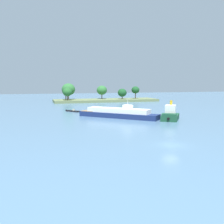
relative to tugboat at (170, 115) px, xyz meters
name	(u,v)px	position (x,y,z in m)	size (l,w,h in m)	color
ground_plane	(171,145)	(-14.07, -25.50, -1.36)	(400.00, 400.00, 0.00)	slate
treeline_island	(99,96)	(-2.70, 70.91, 1.45)	(54.73, 15.48, 9.59)	#66754C
tugboat	(170,115)	(0.00, 0.00, 0.00)	(8.37, 9.47, 5.22)	#19472D
fishing_skiff	(73,111)	(-22.73, 27.17, -1.12)	(4.58, 5.38, 0.93)	black
white_riverboat	(118,113)	(-12.25, 8.23, -0.07)	(20.24, 19.92, 5.25)	navy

